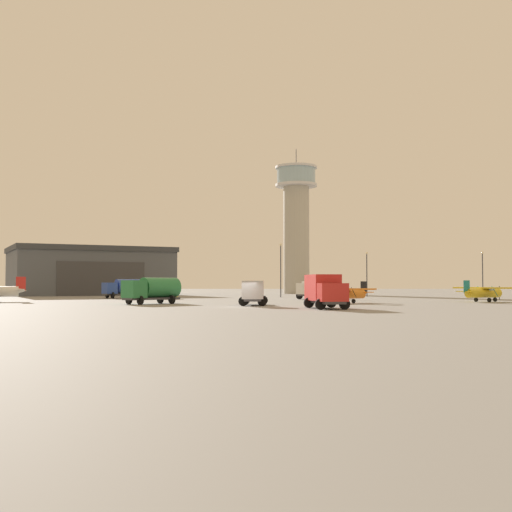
# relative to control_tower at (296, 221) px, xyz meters

# --- Properties ---
(ground_plane) EXTENTS (400.00, 400.00, 0.00)m
(ground_plane) POSITION_rel_control_tower_xyz_m (-12.54, -78.76, -16.58)
(ground_plane) COLOR gray
(control_tower) EXTENTS (9.44, 9.44, 32.97)m
(control_tower) POSITION_rel_control_tower_xyz_m (0.00, 0.00, 0.00)
(control_tower) COLOR #B2AD9E
(control_tower) RESTS_ON ground_plane
(hangar) EXTENTS (37.65, 33.85, 9.61)m
(hangar) POSITION_rel_control_tower_xyz_m (-43.84, -11.60, -11.76)
(hangar) COLOR #4C5159
(hangar) RESTS_ON ground_plane
(airplane_yellow) EXTENTS (7.00, 8.71, 2.74)m
(airplane_yellow) POSITION_rel_control_tower_xyz_m (17.88, -63.17, -15.30)
(airplane_yellow) COLOR gold
(airplane_yellow) RESTS_ON ground_plane
(airplane_orange) EXTENTS (6.82, 7.92, 2.62)m
(airplane_orange) POSITION_rel_control_tower_xyz_m (-0.13, -67.09, -15.36)
(airplane_orange) COLOR orange
(airplane_orange) RESTS_ON ground_plane
(truck_fuel_tanker_green) EXTENTS (6.53, 6.48, 3.04)m
(truck_fuel_tanker_green) POSITION_rel_control_tower_xyz_m (-23.03, -69.49, -14.88)
(truck_fuel_tanker_green) COLOR #38383D
(truck_fuel_tanker_green) RESTS_ON ground_plane
(truck_fuel_tanker_blue) EXTENTS (6.43, 5.38, 3.02)m
(truck_fuel_tanker_blue) POSITION_rel_control_tower_xyz_m (-31.45, -41.03, -14.92)
(truck_fuel_tanker_blue) COLOR #38383D
(truck_fuel_tanker_blue) RESTS_ON ground_plane
(truck_flatbed_silver) EXTENTS (3.29, 6.85, 2.64)m
(truck_flatbed_silver) POSITION_rel_control_tower_xyz_m (-11.58, -75.25, -15.30)
(truck_flatbed_silver) COLOR #38383D
(truck_flatbed_silver) RESTS_ON ground_plane
(truck_box_white) EXTENTS (5.36, 6.99, 2.69)m
(truck_box_white) POSITION_rel_control_tower_xyz_m (-1.92, -47.01, -15.04)
(truck_box_white) COLOR #38383D
(truck_box_white) RESTS_ON ground_plane
(truck_box_red) EXTENTS (3.80, 7.21, 3.22)m
(truck_box_red) POSITION_rel_control_tower_xyz_m (-4.97, -82.84, -14.83)
(truck_box_red) COLOR #38383D
(truck_box_red) RESTS_ON ground_plane
(car_yellow) EXTENTS (4.57, 2.56, 1.37)m
(car_yellow) POSITION_rel_control_tower_xyz_m (-24.47, -47.61, -15.84)
(car_yellow) COLOR gold
(car_yellow) RESTS_ON ground_plane
(light_post_west) EXTENTS (0.44, 0.44, 9.16)m
(light_post_west) POSITION_rel_control_tower_xyz_m (-5.94, -35.12, -11.16)
(light_post_west) COLOR #38383D
(light_post_west) RESTS_ON ground_plane
(light_post_east) EXTENTS (0.44, 0.44, 8.02)m
(light_post_east) POSITION_rel_control_tower_xyz_m (9.91, -29.76, -11.76)
(light_post_east) COLOR #38383D
(light_post_east) RESTS_ON ground_plane
(light_post_north) EXTENTS (0.44, 0.44, 8.09)m
(light_post_north) POSITION_rel_control_tower_xyz_m (30.57, -30.68, -11.72)
(light_post_north) COLOR #38383D
(light_post_north) RESTS_ON ground_plane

